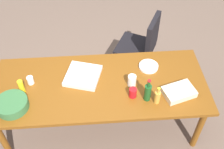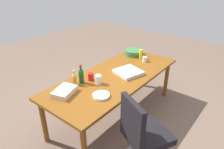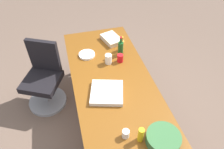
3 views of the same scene
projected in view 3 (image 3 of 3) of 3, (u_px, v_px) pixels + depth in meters
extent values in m
plane|color=brown|center=(113.00, 117.00, 3.10)|extent=(10.00, 10.00, 0.00)
cube|color=brown|center=(113.00, 82.00, 2.60)|extent=(2.32, 0.96, 0.04)
cylinder|color=brown|center=(119.00, 50.00, 3.67)|extent=(0.07, 0.07, 0.70)
cylinder|color=brown|center=(73.00, 57.00, 3.53)|extent=(0.07, 0.07, 0.70)
cylinder|color=gray|center=(48.00, 101.00, 3.27)|extent=(0.56, 0.56, 0.05)
cylinder|color=gray|center=(45.00, 91.00, 3.12)|extent=(0.06, 0.06, 0.40)
cube|color=black|center=(42.00, 81.00, 2.98)|extent=(0.64, 0.64, 0.09)
cube|color=black|center=(44.00, 56.00, 2.93)|extent=(0.25, 0.41, 0.49)
cylinder|color=white|center=(108.00, 59.00, 2.78)|extent=(0.11, 0.11, 0.13)
cylinder|color=gold|center=(122.00, 46.00, 2.98)|extent=(0.07, 0.07, 0.15)
cylinder|color=gold|center=(122.00, 40.00, 2.91)|extent=(0.03, 0.03, 0.06)
cylinder|color=gold|center=(122.00, 37.00, 2.88)|extent=(0.03, 0.03, 0.01)
cube|color=silver|center=(107.00, 93.00, 2.41)|extent=(0.45, 0.45, 0.05)
cylinder|color=white|center=(87.00, 55.00, 2.93)|extent=(0.25, 0.25, 0.03)
cylinder|color=red|center=(120.00, 58.00, 2.81)|extent=(0.08, 0.08, 0.11)
cylinder|color=#174A1C|center=(121.00, 49.00, 2.89)|extent=(0.09, 0.09, 0.20)
cylinder|color=#174A1C|center=(121.00, 40.00, 2.79)|extent=(0.04, 0.04, 0.08)
cylinder|color=red|center=(121.00, 37.00, 2.76)|extent=(0.05, 0.05, 0.01)
cylinder|color=#356839|center=(163.00, 139.00, 1.97)|extent=(0.34, 0.34, 0.10)
cylinder|color=yellow|center=(141.00, 135.00, 1.96)|extent=(0.07, 0.07, 0.17)
cube|color=beige|center=(112.00, 39.00, 3.16)|extent=(0.37, 0.30, 0.07)
cylinder|color=white|center=(126.00, 134.00, 2.01)|extent=(0.08, 0.08, 0.09)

